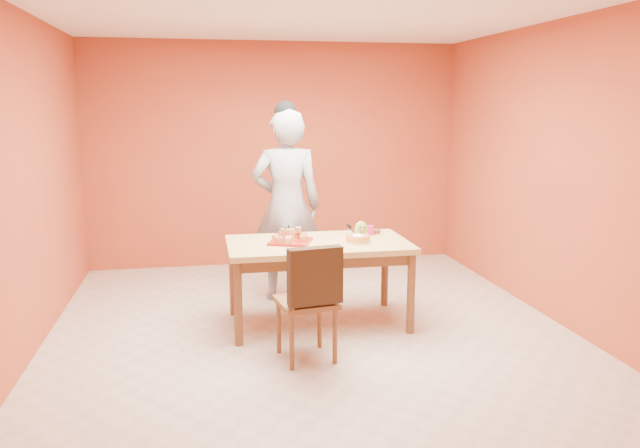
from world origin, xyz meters
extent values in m
plane|color=beige|center=(0.00, 0.00, 0.00)|extent=(5.00, 5.00, 0.00)
plane|color=white|center=(0.00, 0.00, 2.70)|extent=(5.00, 5.00, 0.00)
plane|color=#B14B28|center=(0.00, 2.50, 1.35)|extent=(4.50, 0.00, 4.50)
plane|color=#B14B28|center=(-2.25, 0.00, 1.35)|extent=(0.00, 5.00, 5.00)
plane|color=#B14B28|center=(2.25, 0.00, 1.35)|extent=(0.00, 5.00, 5.00)
cube|color=tan|center=(0.10, 0.20, 0.73)|extent=(1.60, 0.90, 0.05)
cube|color=brown|center=(0.10, 0.20, 0.66)|extent=(1.48, 0.78, 0.10)
cylinder|color=brown|center=(-0.64, -0.19, 0.35)|extent=(0.07, 0.07, 0.71)
cylinder|color=brown|center=(-0.64, 0.59, 0.35)|extent=(0.07, 0.07, 0.71)
cylinder|color=brown|center=(0.84, -0.19, 0.35)|extent=(0.07, 0.07, 0.71)
cylinder|color=brown|center=(0.84, 0.59, 0.35)|extent=(0.07, 0.07, 0.71)
imported|color=#969699|center=(-0.07, 1.01, 0.96)|extent=(0.74, 0.52, 1.92)
cube|color=maroon|center=(-0.14, 0.22, 0.77)|extent=(0.45, 0.45, 0.02)
cylinder|color=maroon|center=(-0.15, 0.48, 0.77)|extent=(0.31, 0.31, 0.02)
cylinder|color=silver|center=(0.44, 0.10, 0.77)|extent=(0.32, 0.32, 0.01)
cylinder|color=gold|center=(0.44, 0.10, 0.80)|extent=(0.27, 0.27, 0.05)
cube|color=white|center=(0.45, 0.28, 0.83)|extent=(0.06, 0.29, 0.01)
ellipsoid|color=olive|center=(0.52, 0.31, 0.84)|extent=(0.13, 0.11, 0.15)
cylinder|color=#D31F6B|center=(0.63, 0.39, 0.80)|extent=(0.07, 0.07, 0.09)
cylinder|color=#3C1A10|center=(0.70, 0.47, 0.78)|extent=(0.13, 0.13, 0.03)
camera|label=1|loc=(-0.90, -5.10, 1.96)|focal=35.00mm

